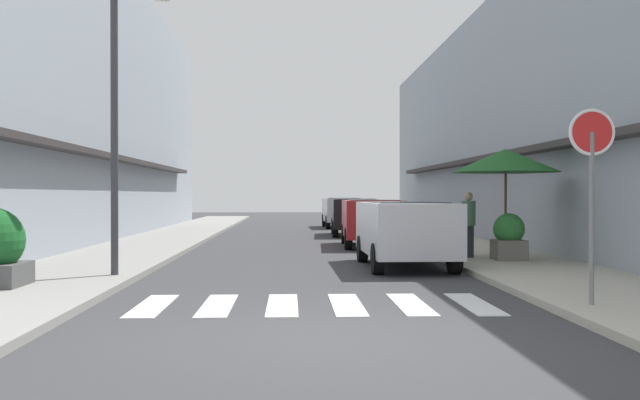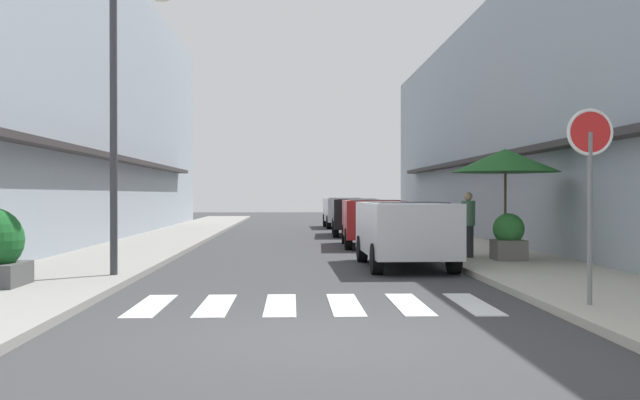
# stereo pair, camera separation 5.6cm
# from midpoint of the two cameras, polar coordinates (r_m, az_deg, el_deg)

# --- Properties ---
(ground_plane) EXTENTS (86.24, 86.24, 0.00)m
(ground_plane) POSITION_cam_midpoint_polar(r_m,az_deg,el_deg) (23.99, -1.54, -3.47)
(ground_plane) COLOR #38383A
(sidewalk_left) EXTENTS (2.95, 54.88, 0.12)m
(sidewalk_left) POSITION_cam_midpoint_polar(r_m,az_deg,el_deg) (24.38, -12.72, -3.28)
(sidewalk_left) COLOR gray
(sidewalk_left) RESTS_ON ground_plane
(sidewalk_right) EXTENTS (2.95, 54.88, 0.12)m
(sidewalk_right) POSITION_cam_midpoint_polar(r_m,az_deg,el_deg) (24.51, 9.58, -3.25)
(sidewalk_right) COLOR #ADA899
(sidewalk_right) RESTS_ON ground_plane
(building_row_left) EXTENTS (5.50, 37.28, 9.73)m
(building_row_left) POSITION_cam_midpoint_polar(r_m,az_deg,el_deg) (26.45, -20.92, 7.42)
(building_row_left) COLOR #939EA8
(building_row_left) RESTS_ON ground_plane
(building_row_right) EXTENTS (5.50, 37.28, 8.15)m
(building_row_right) POSITION_cam_midpoint_polar(r_m,az_deg,el_deg) (26.59, 17.61, 5.68)
(building_row_right) COLOR #939EA8
(building_row_right) RESTS_ON ground_plane
(crosswalk) EXTENTS (5.20, 2.20, 0.01)m
(crosswalk) POSITION_cam_midpoint_polar(r_m,az_deg,el_deg) (10.87, -0.57, -8.18)
(crosswalk) COLOR silver
(crosswalk) RESTS_ON ground_plane
(parked_car_near) EXTENTS (1.85, 4.21, 1.47)m
(parked_car_near) POSITION_cam_midpoint_polar(r_m,az_deg,el_deg) (16.36, 6.55, -2.06)
(parked_car_near) COLOR silver
(parked_car_near) RESTS_ON ground_plane
(parked_car_mid) EXTENTS (1.93, 4.14, 1.47)m
(parked_car_mid) POSITION_cam_midpoint_polar(r_m,az_deg,el_deg) (22.86, 4.01, -1.35)
(parked_car_mid) COLOR maroon
(parked_car_mid) RESTS_ON ground_plane
(parked_car_far) EXTENTS (1.95, 4.16, 1.47)m
(parked_car_far) POSITION_cam_midpoint_polar(r_m,az_deg,el_deg) (28.98, 2.67, -0.98)
(parked_car_far) COLOR black
(parked_car_far) RESTS_ON ground_plane
(parked_car_distant) EXTENTS (1.87, 4.03, 1.47)m
(parked_car_distant) POSITION_cam_midpoint_polar(r_m,az_deg,el_deg) (35.91, 1.70, -0.70)
(parked_car_distant) COLOR silver
(parked_car_distant) RESTS_ON ground_plane
(round_street_sign) EXTENTS (0.65, 0.07, 2.69)m
(round_street_sign) POSITION_cam_midpoint_polar(r_m,az_deg,el_deg) (10.67, 20.32, 3.35)
(round_street_sign) COLOR slate
(round_street_sign) RESTS_ON sidewalk_right
(street_lamp) EXTENTS (1.19, 0.28, 5.51)m
(street_lamp) POSITION_cam_midpoint_polar(r_m,az_deg,el_deg) (14.34, -15.15, 7.80)
(street_lamp) COLOR #38383D
(street_lamp) RESTS_ON sidewalk_left
(cafe_umbrella) EXTENTS (2.53, 2.53, 2.59)m
(cafe_umbrella) POSITION_cam_midpoint_polar(r_m,az_deg,el_deg) (17.71, 14.21, 2.97)
(cafe_umbrella) COLOR #262626
(cafe_umbrella) RESTS_ON sidewalk_right
(planter_midblock) EXTENTS (0.72, 0.72, 1.08)m
(planter_midblock) POSITION_cam_midpoint_polar(r_m,az_deg,el_deg) (17.42, 14.45, -2.80)
(planter_midblock) COLOR slate
(planter_midblock) RESTS_ON sidewalk_right
(pedestrian_walking_near) EXTENTS (0.34, 0.34, 1.57)m
(pedestrian_walking_near) POSITION_cam_midpoint_polar(r_m,az_deg,el_deg) (17.97, 11.43, -1.79)
(pedestrian_walking_near) COLOR #282B33
(pedestrian_walking_near) RESTS_ON sidewalk_right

